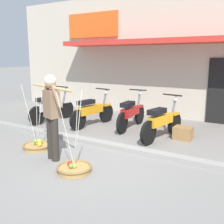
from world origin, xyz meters
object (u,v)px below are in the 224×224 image
Objects in this scene: motorcycle_third_in_row at (131,113)px; motorcycle_nearest_shop at (52,108)px; wooden_crate at (183,133)px; motorcycle_end_of_row at (162,122)px; fruit_basket_right_side at (74,168)px; motorcycle_second_in_row at (92,111)px; fruit_basket_left_side at (37,146)px; fruit_vendor at (52,112)px.

motorcycle_nearest_shop is at bearing -168.32° from motorcycle_third_in_row.
wooden_crate is at bearing -8.35° from motorcycle_third_in_row.
motorcycle_nearest_shop is 4.14× the size of wooden_crate.
motorcycle_third_in_row is at bearing 155.04° from motorcycle_end_of_row.
motorcycle_nearest_shop is 1.00× the size of motorcycle_third_in_row.
motorcycle_second_in_row is at bearing 120.05° from fruit_basket_right_side.
fruit_basket_right_side reaches higher than motorcycle_second_in_row.
fruit_basket_left_side is 0.80× the size of motorcycle_end_of_row.
fruit_vendor is 2.99m from motorcycle_third_in_row.
motorcycle_second_in_row is (-0.16, 2.33, 0.37)m from fruit_basket_left_side.
fruit_vendor is 1.17× the size of fruit_basket_left_side.
motorcycle_third_in_row is (0.97, 2.67, 0.37)m from fruit_basket_left_side.
fruit_basket_left_side is at bearing -86.16° from motorcycle_second_in_row.
motorcycle_second_in_row and motorcycle_third_in_row have the same top height.
motorcycle_second_in_row is at bearing 175.21° from motorcycle_end_of_row.
fruit_basket_left_side is at bearing 160.31° from fruit_vendor.
fruit_basket_right_side is 0.80× the size of motorcycle_second_in_row.
fruit_vendor is 3.40m from motorcycle_nearest_shop.
motorcycle_third_in_row is at bearing 171.65° from wooden_crate.
fruit_vendor reaches higher than motorcycle_nearest_shop.
motorcycle_nearest_shop is 3.70m from motorcycle_end_of_row.
fruit_vendor reaches higher than fruit_basket_left_side.
fruit_basket_right_side is 3.30× the size of wooden_crate.
wooden_crate is (4.15, 0.30, -0.29)m from motorcycle_nearest_shop.
motorcycle_second_in_row is (-1.66, 2.87, 0.38)m from fruit_basket_right_side.
fruit_basket_right_side is at bearing -80.53° from motorcycle_third_in_row.
fruit_basket_right_side reaches higher than motorcycle_nearest_shop.
fruit_basket_right_side is at bearing -40.79° from motorcycle_nearest_shop.
fruit_basket_left_side is at bearing -109.96° from motorcycle_third_in_row.
fruit_basket_right_side is (0.75, -0.27, -0.90)m from fruit_vendor.
fruit_basket_right_side is 0.80× the size of motorcycle_nearest_shop.
motorcycle_third_in_row is (2.57, 0.53, 0.00)m from motorcycle_nearest_shop.
wooden_crate is (1.81, 2.70, -0.82)m from fruit_vendor.
motorcycle_third_in_row is 1.01× the size of motorcycle_end_of_row.
motorcycle_end_of_row is (1.35, 2.41, -0.52)m from fruit_vendor.
fruit_vendor is 1.21m from fruit_basket_right_side.
motorcycle_third_in_row and motorcycle_end_of_row have the same top height.
motorcycle_end_of_row is 0.62m from wooden_crate.
fruit_basket_left_side is 2.37m from motorcycle_second_in_row.
motorcycle_end_of_row is at bearing 60.79° from fruit_vendor.
fruit_vendor reaches higher than fruit_basket_right_side.
fruit_basket_left_side is at bearing -53.23° from motorcycle_nearest_shop.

